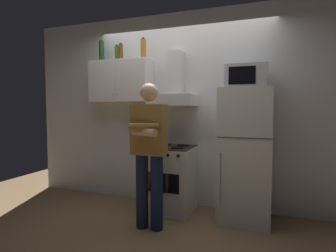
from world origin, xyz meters
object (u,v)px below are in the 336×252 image
Objects in this scene: bottle_olive_oil at (117,54)px; person_standing at (149,150)px; microwave at (247,77)px; bottle_liquor_amber at (143,49)px; upper_cabinet at (121,82)px; range_hood at (174,91)px; bottle_wine_green at (102,51)px; stove_oven at (171,178)px; bottle_beer_brown at (121,52)px; refrigerator at (245,155)px.

person_standing is at bearing -42.09° from bottle_olive_oil.
microwave is 1.61× the size of bottle_liquor_amber.
upper_cabinet is 1.35m from person_standing.
bottle_wine_green is at bearing -178.58° from range_hood.
upper_cabinet is at bearing 171.10° from stove_oven.
bottle_beer_brown is at bearing -21.08° from bottle_olive_oil.
bottle_beer_brown reaches higher than upper_cabinet.
bottle_beer_brown is (-1.74, 0.11, 1.37)m from refrigerator.
microwave reaches higher than refrigerator.
bottle_wine_green is at bearing 177.26° from refrigerator.
bottle_wine_green reaches higher than bottle_olive_oil.
bottle_liquor_amber reaches higher than bottle_beer_brown.
microwave is 1.95× the size of bottle_beer_brown.
bottle_wine_green reaches higher than stove_oven.
range_hood is at bearing 173.54° from microwave.
stove_oven is 1.62m from microwave.
bottle_beer_brown is at bearing 176.98° from microwave.
bottle_liquor_amber is at bearing 178.09° from range_hood.
bottle_olive_oil is at bearing 178.83° from range_hood.
microwave is (1.75, -0.11, -0.01)m from upper_cabinet.
bottle_liquor_amber is at bearing 3.75° from bottle_wine_green.
bottle_beer_brown is at bearing 2.21° from bottle_wine_green.
microwave is (-0.00, 0.02, 0.94)m from refrigerator.
bottle_beer_brown is at bearing -174.82° from bottle_liquor_amber.
bottle_liquor_amber is 0.43m from bottle_olive_oil.
bottle_olive_oil reaches higher than upper_cabinet.
microwave is at bearing -3.02° from bottle_beer_brown.
bottle_wine_green is 1.34× the size of bottle_olive_oil.
bottle_wine_green reaches higher than bottle_beer_brown.
microwave is at bearing -4.99° from bottle_liquor_amber.
bottle_wine_green is 0.31m from bottle_beer_brown.
upper_cabinet is 0.42m from bottle_olive_oil.
bottle_liquor_amber is at bearing 2.74° from upper_cabinet.
refrigerator is at bearing -2.74° from bottle_wine_green.
bottle_beer_brown is at bearing 176.38° from refrigerator.
stove_oven is 1.82m from bottle_liquor_amber.
bottle_beer_brown is (-1.74, 0.09, 0.43)m from microwave.
refrigerator is 0.94m from microwave.
range_hood reaches higher than microwave.
bottle_olive_oil is at bearing 137.91° from person_standing.
bottle_beer_brown reaches higher than stove_oven.
bottle_beer_brown is (-0.79, 0.11, 1.73)m from stove_oven.
upper_cabinet is 2.87× the size of bottle_wine_green.
stove_oven is 2.93× the size of bottle_liquor_amber.
bottle_beer_brown is (0.31, 0.01, -0.03)m from bottle_wine_green.
refrigerator is 5.37× the size of bottle_liquor_amber.
bottle_olive_oil reaches higher than range_hood.
microwave is at bearing 90.90° from refrigerator.
upper_cabinet is 1.55m from stove_oven.
bottle_wine_green is (-2.06, 0.10, 1.40)m from refrigerator.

